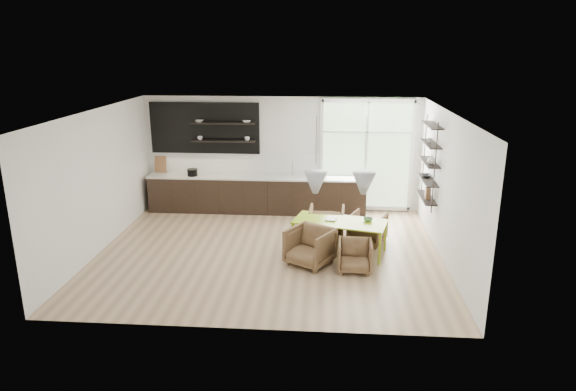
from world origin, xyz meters
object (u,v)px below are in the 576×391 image
object	(u,v)px
armchair_back_left	(327,223)
wire_stool	(293,238)
dining_table	(340,223)
armchair_front_right	(355,256)
armchair_front_left	(310,246)
armchair_back_right	(368,228)

from	to	relation	value
armchair_back_left	wire_stool	xyz separation A→B (m)	(-0.68, -0.86, -0.06)
dining_table	armchair_back_left	xyz separation A→B (m)	(-0.27, 0.78, -0.28)
armchair_front_right	wire_stool	world-z (taller)	armchair_front_right
armchair_front_left	armchair_back_left	bearing A→B (deg)	108.36
dining_table	armchair_front_left	bearing A→B (deg)	-117.58
armchair_back_right	armchair_front_right	distance (m)	1.49
wire_stool	armchair_back_right	bearing A→B (deg)	21.81
armchair_front_right	wire_stool	bearing A→B (deg)	147.60
armchair_back_right	armchair_front_right	size ratio (longest dim) A/B	1.12
armchair_back_right	wire_stool	xyz separation A→B (m)	(-1.56, -0.63, -0.04)
armchair_back_right	armchair_front_left	bearing A→B (deg)	68.08
dining_table	armchair_front_right	bearing A→B (deg)	-58.68
armchair_back_left	armchair_front_left	bearing A→B (deg)	80.21
armchair_front_left	armchair_front_right	xyz separation A→B (m)	(0.86, -0.24, -0.07)
dining_table	armchair_front_left	size ratio (longest dim) A/B	2.50
armchair_front_right	armchair_back_right	bearing A→B (deg)	78.26
armchair_back_right	wire_stool	size ratio (longest dim) A/B	1.59
dining_table	armchair_back_right	bearing A→B (deg)	56.33
armchair_front_left	wire_stool	world-z (taller)	armchair_front_left
armchair_back_right	wire_stool	distance (m)	1.68
dining_table	wire_stool	world-z (taller)	dining_table
armchair_back_right	armchair_front_right	world-z (taller)	armchair_back_right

